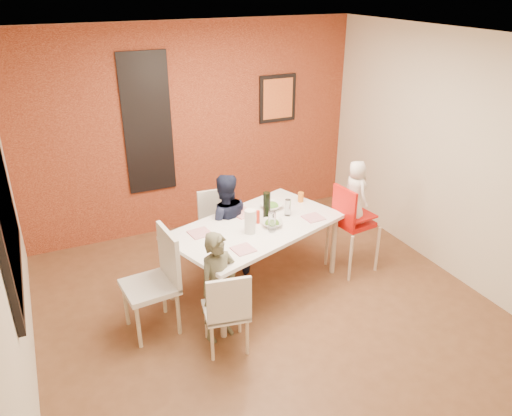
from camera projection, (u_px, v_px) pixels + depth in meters
name	position (u px, v px, depth m)	size (l,w,h in m)	color
ground	(268.00, 310.00, 5.21)	(4.50, 4.50, 0.00)	brown
ceiling	(271.00, 39.00, 4.07)	(4.50, 4.50, 0.02)	white
wall_back	(194.00, 129.00, 6.49)	(4.50, 0.02, 2.70)	beige
wall_front	(446.00, 335.00, 2.79)	(4.50, 0.02, 2.70)	beige
wall_left	(4.00, 240.00, 3.79)	(0.02, 4.50, 2.70)	beige
wall_right	(453.00, 158.00, 5.49)	(0.02, 4.50, 2.70)	beige
brick_accent_wall	(194.00, 130.00, 6.47)	(4.50, 0.02, 2.70)	maroon
picture_window_frame	(3.00, 205.00, 3.88)	(0.05, 1.70, 1.30)	black
picture_window_pane	(5.00, 205.00, 3.89)	(0.02, 1.55, 1.15)	black
glassblock_strip	(148.00, 124.00, 6.17)	(0.55, 0.03, 1.70)	silver
glassblock_surround	(148.00, 124.00, 6.17)	(0.60, 0.03, 1.76)	black
art_print_frame	(278.00, 98.00, 6.78)	(0.54, 0.03, 0.64)	black
art_print_canvas	(278.00, 99.00, 6.77)	(0.44, 0.01, 0.54)	orange
dining_table	(256.00, 230.00, 5.34)	(2.06, 1.56, 0.76)	white
chair_near	(227.00, 309.00, 4.45)	(0.46, 0.46, 0.85)	white
chair_far	(218.00, 224.00, 5.89)	(0.45, 0.45, 0.90)	silver
chair_left	(158.00, 276.00, 4.74)	(0.52, 0.52, 1.04)	silver
high_chair	(351.00, 221.00, 5.68)	(0.50, 0.50, 1.06)	red
child_near	(219.00, 287.00, 4.61)	(0.41, 0.27, 1.11)	brown
child_far	(225.00, 225.00, 5.64)	(0.59, 0.46, 1.22)	black
toddler	(356.00, 192.00, 5.55)	(0.35, 0.23, 0.72)	silver
plate_near_left	(243.00, 249.00, 4.83)	(0.20, 0.20, 0.01)	silver
plate_far_mid	(243.00, 213.00, 5.56)	(0.23, 0.23, 0.01)	white
plate_near_right	(313.00, 218.00, 5.45)	(0.20, 0.20, 0.01)	white
plate_far_left	(200.00, 233.00, 5.13)	(0.21, 0.21, 0.01)	silver
salad_bowl_a	(272.00, 223.00, 5.28)	(0.22, 0.22, 0.05)	silver
salad_bowl_b	(272.00, 206.00, 5.67)	(0.24, 0.24, 0.06)	white
wine_bottle	(267.00, 206.00, 5.39)	(0.08, 0.08, 0.30)	black
wine_glass_a	(272.00, 222.00, 5.13)	(0.08, 0.08, 0.22)	white
wine_glass_b	(288.00, 208.00, 5.48)	(0.07, 0.07, 0.19)	silver
paper_towel_roll	(250.00, 222.00, 5.10)	(0.11, 0.11, 0.26)	silver
condiment_red	(258.00, 217.00, 5.32)	(0.04, 0.04, 0.15)	red
condiment_green	(268.00, 210.00, 5.46)	(0.04, 0.04, 0.16)	#397527
condiment_brown	(254.00, 217.00, 5.31)	(0.04, 0.04, 0.14)	brown
sippy_cup	(301.00, 197.00, 5.83)	(0.07, 0.07, 0.12)	orange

